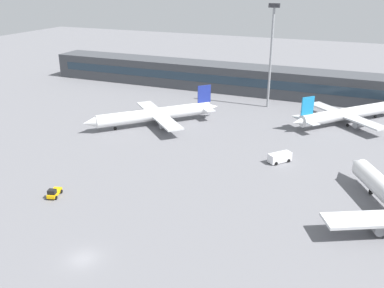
% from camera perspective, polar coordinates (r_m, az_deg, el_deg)
% --- Properties ---
extents(ground_plane, '(400.00, 400.00, 0.00)m').
position_cam_1_polar(ground_plane, '(94.29, -0.03, -1.69)').
color(ground_plane, slate).
extents(terminal_building, '(159.93, 12.13, 9.00)m').
position_cam_1_polar(terminal_building, '(146.72, 9.16, 8.51)').
color(terminal_building, '#3F4247').
rests_on(terminal_building, ground_plane).
extents(airplane_mid, '(28.78, 29.89, 9.49)m').
position_cam_1_polar(airplane_mid, '(114.03, -5.15, 4.01)').
color(airplane_mid, white).
rests_on(airplane_mid, ground_plane).
extents(airplane_far, '(27.32, 29.55, 9.21)m').
position_cam_1_polar(airplane_far, '(122.39, 20.47, 3.90)').
color(airplane_far, silver).
rests_on(airplane_far, ground_plane).
extents(baggage_tug_yellow, '(2.63, 3.88, 1.75)m').
position_cam_1_polar(baggage_tug_yellow, '(81.30, -18.28, -6.31)').
color(baggage_tug_yellow, '#F2B20C').
rests_on(baggage_tug_yellow, ground_plane).
extents(service_van_white, '(4.87, 5.27, 2.08)m').
position_cam_1_polar(service_van_white, '(92.97, 11.84, -1.79)').
color(service_van_white, white).
rests_on(service_van_white, ground_plane).
extents(floodlight_tower_west, '(3.20, 0.80, 30.57)m').
position_cam_1_polar(floodlight_tower_west, '(128.77, 10.73, 12.42)').
color(floodlight_tower_west, gray).
rests_on(floodlight_tower_west, ground_plane).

